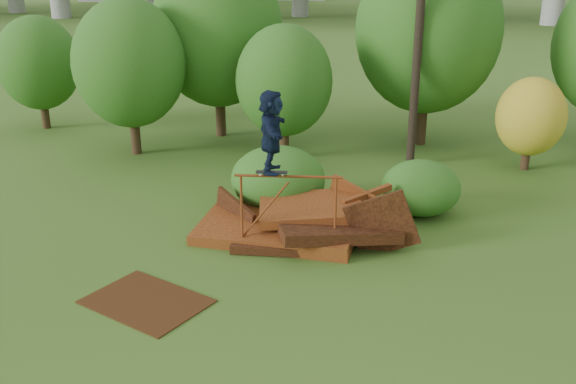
# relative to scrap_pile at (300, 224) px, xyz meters

# --- Properties ---
(ground) EXTENTS (240.00, 240.00, 0.00)m
(ground) POSITION_rel_scrap_pile_xyz_m (0.67, -3.10, -0.34)
(ground) COLOR #2D5116
(ground) RESTS_ON ground
(scrap_pile) EXTENTS (5.66, 3.16, 1.85)m
(scrap_pile) POSITION_rel_scrap_pile_xyz_m (0.00, 0.00, 0.00)
(scrap_pile) COLOR #4A1C0D
(scrap_pile) RESTS_ON ground
(grind_rail) EXTENTS (2.52, 0.27, 1.91)m
(grind_rail) POSITION_rel_scrap_pile_xyz_m (-0.17, -0.82, 1.01)
(grind_rail) COLOR brown
(grind_rail) RESTS_ON ground
(skateboard) EXTENTS (0.74, 0.25, 0.08)m
(skateboard) POSITION_rel_scrap_pile_xyz_m (-0.56, -0.85, 1.63)
(skateboard) COLOR black
(skateboard) RESTS_ON grind_rail
(skater) EXTENTS (0.78, 1.83, 1.92)m
(skater) POSITION_rel_scrap_pile_xyz_m (-0.56, -0.85, 2.60)
(skater) COLOR black
(skater) RESTS_ON skateboard
(flat_plate) EXTENTS (2.88, 2.56, 0.03)m
(flat_plate) POSITION_rel_scrap_pile_xyz_m (-2.68, -3.72, -0.33)
(flat_plate) COLOR #3B200C
(flat_plate) RESTS_ON ground
(tree_0) EXTENTS (3.87, 3.87, 5.46)m
(tree_0) POSITION_rel_scrap_pile_xyz_m (-6.79, 6.40, 2.88)
(tree_0) COLOR black
(tree_0) RESTS_ON ground
(tree_1) EXTENTS (4.95, 4.95, 6.89)m
(tree_1) POSITION_rel_scrap_pile_xyz_m (-4.38, 9.28, 3.70)
(tree_1) COLOR black
(tree_1) RESTS_ON ground
(tree_2) EXTENTS (3.29, 3.29, 4.63)m
(tree_2) POSITION_rel_scrap_pile_xyz_m (-1.42, 6.58, 2.39)
(tree_2) COLOR black
(tree_2) RESTS_ON ground
(tree_3) EXTENTS (5.20, 5.20, 7.22)m
(tree_3) POSITION_rel_scrap_pile_xyz_m (3.38, 9.20, 3.88)
(tree_3) COLOR black
(tree_3) RESTS_ON ground
(tree_4) EXTENTS (2.23, 2.23, 3.08)m
(tree_4) POSITION_rel_scrap_pile_xyz_m (6.69, 6.57, 1.45)
(tree_4) COLOR black
(tree_4) RESTS_ON ground
(tree_6) EXTENTS (3.26, 3.26, 4.55)m
(tree_6) POSITION_rel_scrap_pile_xyz_m (-11.82, 9.32, 2.33)
(tree_6) COLOR black
(tree_6) RESTS_ON ground
(shrub_left) EXTENTS (2.62, 2.42, 1.81)m
(shrub_left) POSITION_rel_scrap_pile_xyz_m (-0.85, 1.76, 0.56)
(shrub_left) COLOR #244F15
(shrub_left) RESTS_ON ground
(shrub_right) EXTENTS (2.15, 1.97, 1.52)m
(shrub_right) POSITION_rel_scrap_pile_xyz_m (3.06, 2.01, 0.42)
(shrub_right) COLOR #244F15
(shrub_right) RESTS_ON ground
(utility_pole) EXTENTS (1.40, 0.28, 9.17)m
(utility_pole) POSITION_rel_scrap_pile_xyz_m (2.93, 6.56, 4.32)
(utility_pole) COLOR black
(utility_pole) RESTS_ON ground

